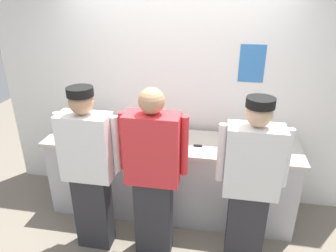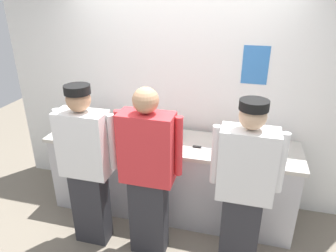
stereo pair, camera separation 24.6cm
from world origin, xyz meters
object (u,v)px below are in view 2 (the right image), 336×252
plate_stack_front (172,134)px  mixing_bowl_steel (91,125)px  plate_stack_rear (116,130)px  chef_near_left (86,164)px  squeeze_bottle_primary (228,135)px  chef_center (148,172)px  deli_cup (146,142)px  ramekin_yellow_sauce (159,144)px  sheet_tray (261,150)px  chefs_knife (204,148)px  chef_far_right (244,187)px  ramekin_orange_sauce (131,135)px

plate_stack_front → mixing_bowl_steel: (-0.95, -0.05, 0.02)m
plate_stack_front → plate_stack_rear: bearing=-176.3°
chef_near_left → squeeze_bottle_primary: (1.27, 0.76, 0.11)m
chef_center → deli_cup: (-0.17, 0.44, 0.06)m
squeeze_bottle_primary → ramekin_yellow_sauce: bearing=-158.3°
chef_center → sheet_tray: (1.00, 0.64, 0.03)m
chefs_knife → ramekin_yellow_sauce: bearing=-170.6°
plate_stack_rear → chefs_knife: (1.04, -0.13, -0.02)m
plate_stack_front → sheet_tray: size_ratio=0.55×
mixing_bowl_steel → deli_cup: 0.78m
deli_cup → chef_far_right: bearing=-22.9°
plate_stack_rear → chef_near_left: bearing=-90.2°
plate_stack_front → ramekin_orange_sauce: size_ratio=2.37×
mixing_bowl_steel → ramekin_orange_sauce: (0.51, -0.04, -0.04)m
chef_far_right → plate_stack_rear: chef_far_right is taller
chef_center → squeeze_bottle_primary: size_ratio=9.21×
plate_stack_front → squeeze_bottle_primary: (0.62, 0.03, 0.05)m
chef_center → plate_stack_rear: bearing=131.9°
chef_far_right → deli_cup: bearing=157.1°
plate_stack_front → deli_cup: deli_cup is taller
chefs_knife → squeeze_bottle_primary: bearing=40.6°
chefs_knife → ramekin_orange_sauce: bearing=174.7°
squeeze_bottle_primary → chefs_knife: 0.32m
chef_center → ramekin_orange_sauce: (-0.40, 0.63, 0.04)m
mixing_bowl_steel → sheet_tray: 1.91m
ramekin_yellow_sauce → chefs_knife: bearing=9.4°
sheet_tray → plate_stack_rear: bearing=178.4°
chef_far_right → plate_stack_front: bearing=139.0°
mixing_bowl_steel → plate_stack_front: bearing=3.3°
chef_near_left → deli_cup: 0.64m
chef_center → sheet_tray: bearing=32.6°
chef_center → chef_near_left: bearing=-178.9°
plate_stack_rear → deli_cup: bearing=-28.3°
chef_near_left → plate_stack_rear: size_ratio=6.88×
chef_center → chefs_knife: chef_center is taller
squeeze_bottle_primary → deli_cup: size_ratio=2.04×
mixing_bowl_steel → chefs_knife: bearing=-5.0°
mixing_bowl_steel → ramekin_orange_sauce: bearing=-4.5°
plate_stack_rear → squeeze_bottle_primary: 1.27m
squeeze_bottle_primary → deli_cup: bearing=-159.5°
chef_center → ramekin_yellow_sauce: 0.48m
chef_near_left → plate_stack_rear: bearing=89.8°
plate_stack_front → deli_cup: (-0.21, -0.28, 0.01)m
ramekin_orange_sauce → ramekin_yellow_sauce: size_ratio=1.06×
ramekin_yellow_sauce → deli_cup: deli_cup is taller
mixing_bowl_steel → sheet_tray: (1.91, -0.03, -0.05)m
chef_far_right → ramekin_orange_sauce: bearing=153.8°
chef_far_right → ramekin_orange_sauce: chef_far_right is taller
plate_stack_rear → deli_cup: deli_cup is taller
deli_cup → plate_stack_rear: bearing=151.7°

